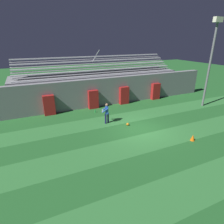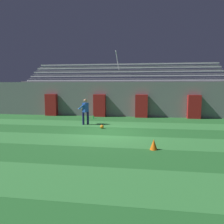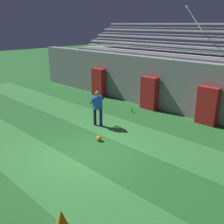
{
  "view_description": "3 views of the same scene",
  "coord_description": "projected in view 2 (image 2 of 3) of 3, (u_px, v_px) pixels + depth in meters",
  "views": [
    {
      "loc": [
        -7.19,
        -10.62,
        6.35
      ],
      "look_at": [
        -1.34,
        2.31,
        0.83
      ],
      "focal_mm": 30.0,
      "sensor_mm": 36.0,
      "label": 1
    },
    {
      "loc": [
        1.86,
        -11.36,
        2.54
      ],
      "look_at": [
        0.0,
        1.4,
        0.95
      ],
      "focal_mm": 35.0,
      "sensor_mm": 36.0,
      "label": 2
    },
    {
      "loc": [
        6.67,
        -5.58,
        4.56
      ],
      "look_at": [
        -0.81,
        2.08,
        0.94
      ],
      "focal_mm": 42.0,
      "sensor_mm": 36.0,
      "label": 3
    }
  ],
  "objects": [
    {
      "name": "ground_plane",
      "position": [
        108.0,
        133.0,
        11.74
      ],
      "size": [
        80.0,
        80.0,
        0.0
      ],
      "primitive_type": "plane",
      "color": "#236028"
    },
    {
      "name": "padding_pillar_gate_right",
      "position": [
        141.0,
        106.0,
        17.23
      ],
      "size": [
        0.97,
        0.44,
        1.81
      ],
      "primitive_type": "cube",
      "color": "#B21E1E",
      "rests_on": "ground"
    },
    {
      "name": "goalkeeper",
      "position": [
        85.0,
        110.0,
        14.04
      ],
      "size": [
        0.69,
        0.71,
        1.67
      ],
      "color": "#19194C",
      "rests_on": "ground"
    },
    {
      "name": "padding_pillar_far_left",
      "position": [
        51.0,
        105.0,
        18.3
      ],
      "size": [
        0.97,
        0.44,
        1.81
      ],
      "primitive_type": "cube",
      "color": "#B21E1E",
      "rests_on": "ground"
    },
    {
      "name": "turf_stripe_near",
      "position": [
        72.0,
        180.0,
        5.84
      ],
      "size": [
        28.0,
        2.14,
        0.01
      ],
      "primitive_type": "cube",
      "color": "#337A38",
      "rests_on": "ground"
    },
    {
      "name": "back_wall",
      "position": [
        121.0,
        99.0,
        17.95
      ],
      "size": [
        24.0,
        0.6,
        2.8
      ],
      "primitive_type": "cube",
      "color": "gray",
      "rests_on": "ground"
    },
    {
      "name": "turf_stripe_far",
      "position": [
        115.0,
        124.0,
        14.25
      ],
      "size": [
        28.0,
        2.14,
        0.01
      ],
      "primitive_type": "cube",
      "color": "#337A38",
      "rests_on": "ground"
    },
    {
      "name": "bleacher_stand",
      "position": [
        124.0,
        96.0,
        20.24
      ],
      "size": [
        18.0,
        4.05,
        5.43
      ],
      "color": "gray",
      "rests_on": "ground"
    },
    {
      "name": "water_bottle",
      "position": [
        93.0,
        117.0,
        16.69
      ],
      "size": [
        0.07,
        0.07,
        0.24
      ],
      "primitive_type": "cylinder",
      "color": "green",
      "rests_on": "ground"
    },
    {
      "name": "padding_pillar_far_right",
      "position": [
        194.0,
        107.0,
        16.66
      ],
      "size": [
        0.97,
        0.44,
        1.81
      ],
      "primitive_type": "cube",
      "color": "#B21E1E",
      "rests_on": "ground"
    },
    {
      "name": "turf_stripe_mid",
      "position": [
        102.0,
        141.0,
        10.04
      ],
      "size": [
        28.0,
        2.14,
        0.01
      ],
      "primitive_type": "cube",
      "color": "#337A38",
      "rests_on": "ground"
    },
    {
      "name": "traffic_cone",
      "position": [
        154.0,
        144.0,
        8.63
      ],
      "size": [
        0.3,
        0.3,
        0.42
      ],
      "primitive_type": "cone",
      "color": "orange",
      "rests_on": "ground"
    },
    {
      "name": "padding_pillar_gate_left",
      "position": [
        100.0,
        105.0,
        17.71
      ],
      "size": [
        0.97,
        0.44,
        1.81
      ],
      "primitive_type": "cube",
      "color": "#B21E1E",
      "rests_on": "ground"
    },
    {
      "name": "soccer_ball",
      "position": [
        102.0,
        127.0,
        12.83
      ],
      "size": [
        0.22,
        0.22,
        0.22
      ],
      "primitive_type": "sphere",
      "color": "orange",
      "rests_on": "ground"
    }
  ]
}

